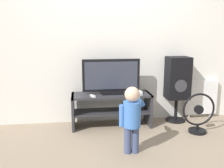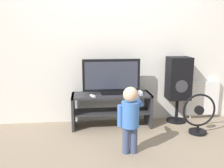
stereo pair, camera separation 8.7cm
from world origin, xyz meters
TOP-DOWN VIEW (x-y plane):
  - ground_plane at (0.00, 0.00)m, footprint 16.00×16.00m
  - wall_back at (0.00, 0.48)m, footprint 10.00×0.06m
  - tv_stand at (0.00, 0.20)m, footprint 1.18×0.40m
  - television at (0.00, 0.22)m, footprint 0.85×0.20m
  - game_console at (0.42, 0.13)m, footprint 0.04×0.16m
  - remote_primary at (-0.28, 0.07)m, footprint 0.08×0.13m
  - child at (0.13, -0.68)m, footprint 0.31×0.46m
  - speaker_tower at (1.06, 0.29)m, footprint 0.35×0.31m
  - floor_fan at (1.19, -0.22)m, footprint 0.48×0.25m
  - radiator at (1.53, 0.41)m, footprint 0.55×0.08m

SIDE VIEW (x-z plane):
  - ground_plane at x=0.00m, z-range 0.00..0.00m
  - floor_fan at x=1.19m, z-range -0.03..0.55m
  - tv_stand at x=0.00m, z-range 0.08..0.59m
  - radiator at x=1.53m, z-range 0.03..0.66m
  - child at x=0.13m, z-range 0.07..0.88m
  - remote_primary at x=-0.28m, z-range 0.50..0.53m
  - game_console at x=0.42m, z-range 0.50..0.55m
  - speaker_tower at x=1.06m, z-range 0.16..1.20m
  - television at x=0.00m, z-range 0.50..1.02m
  - wall_back at x=0.00m, z-range 0.00..2.60m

